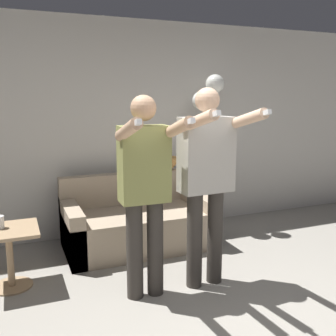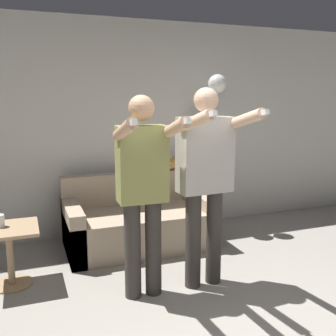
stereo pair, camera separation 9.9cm
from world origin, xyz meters
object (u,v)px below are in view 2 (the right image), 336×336
at_px(person_left, 143,184).
at_px(person_right, 206,173).
at_px(couch, 138,223).
at_px(floor_lamp, 210,106).
at_px(side_table, 9,244).
at_px(cat, 166,164).

distance_m(person_left, person_right, 0.57).
distance_m(couch, floor_lamp, 1.65).
bearing_deg(person_right, floor_lamp, 59.47).
bearing_deg(couch, side_table, -158.80).
xyz_separation_m(person_left, side_table, (-1.07, 0.61, -0.59)).
height_order(couch, cat, cat).
height_order(person_right, side_table, person_right).
height_order(cat, side_table, cat).
bearing_deg(cat, person_right, -96.55).
distance_m(couch, cat, 0.83).
height_order(person_left, cat, person_left).
xyz_separation_m(couch, floor_lamp, (0.99, 0.20, 1.31)).
xyz_separation_m(couch, side_table, (-1.35, -0.53, 0.13)).
relative_size(floor_lamp, side_table, 3.58).
distance_m(floor_lamp, side_table, 2.72).
xyz_separation_m(person_left, person_right, (0.57, 0.00, 0.05)).
distance_m(cat, side_table, 2.06).
relative_size(person_left, floor_lamp, 0.87).
distance_m(cat, floor_lamp, 0.89).
bearing_deg(floor_lamp, cat, 166.64).
relative_size(couch, person_left, 0.96).
distance_m(couch, person_right, 1.40).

